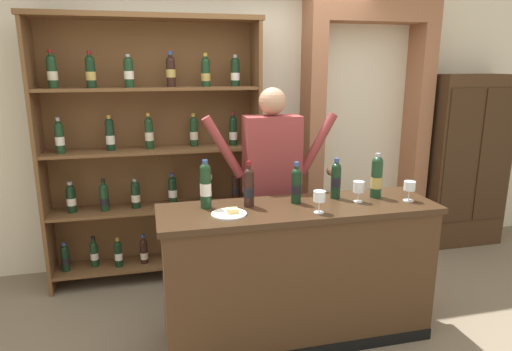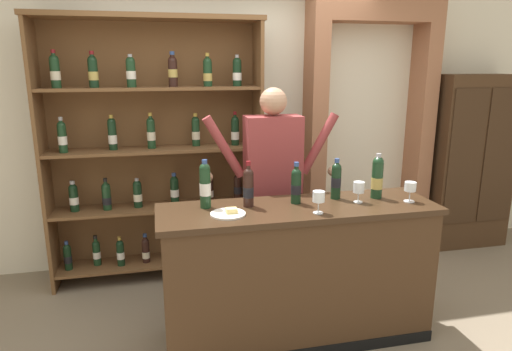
# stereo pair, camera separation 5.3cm
# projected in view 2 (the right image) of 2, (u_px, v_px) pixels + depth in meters

# --- Properties ---
(ground_plane) EXTENTS (14.00, 14.00, 0.02)m
(ground_plane) POSITION_uv_depth(u_px,v_px,m) (269.00, 340.00, 3.16)
(ground_plane) COLOR #7A6B56
(back_wall) EXTENTS (12.00, 0.19, 3.54)m
(back_wall) POSITION_uv_depth(u_px,v_px,m) (229.00, 77.00, 4.23)
(back_wall) COLOR beige
(back_wall) RESTS_ON ground
(wine_shelf) EXTENTS (1.87, 0.37, 2.28)m
(wine_shelf) POSITION_uv_depth(u_px,v_px,m) (155.00, 147.00, 3.87)
(wine_shelf) COLOR brown
(wine_shelf) RESTS_ON ground
(archway_doorway) EXTENTS (1.29, 0.45, 2.54)m
(archway_doorway) POSITION_uv_depth(u_px,v_px,m) (365.00, 112.00, 4.49)
(archway_doorway) COLOR #9E6647
(archway_doorway) RESTS_ON ground
(side_cabinet) EXTENTS (0.84, 0.44, 1.79)m
(side_cabinet) POSITION_uv_depth(u_px,v_px,m) (468.00, 161.00, 4.69)
(side_cabinet) COLOR #422B19
(side_cabinet) RESTS_ON ground
(tasting_counter) EXTENTS (1.87, 0.56, 0.97)m
(tasting_counter) POSITION_uv_depth(u_px,v_px,m) (297.00, 273.00, 3.08)
(tasting_counter) COLOR #422B19
(tasting_counter) RESTS_ON ground
(shopkeeper) EXTENTS (1.09, 0.22, 1.72)m
(shopkeeper) POSITION_uv_depth(u_px,v_px,m) (273.00, 172.00, 3.47)
(shopkeeper) COLOR #2D3347
(shopkeeper) RESTS_ON ground
(tasting_bottle_riserva) EXTENTS (0.07, 0.07, 0.32)m
(tasting_bottle_riserva) POSITION_uv_depth(u_px,v_px,m) (205.00, 185.00, 2.90)
(tasting_bottle_riserva) COLOR #19381E
(tasting_bottle_riserva) RESTS_ON tasting_counter
(tasting_bottle_chianti) EXTENTS (0.07, 0.07, 0.31)m
(tasting_bottle_chianti) POSITION_uv_depth(u_px,v_px,m) (248.00, 187.00, 2.93)
(tasting_bottle_chianti) COLOR black
(tasting_bottle_chianti) RESTS_ON tasting_counter
(tasting_bottle_brunello) EXTENTS (0.07, 0.07, 0.28)m
(tasting_bottle_brunello) POSITION_uv_depth(u_px,v_px,m) (296.00, 185.00, 3.00)
(tasting_bottle_brunello) COLOR black
(tasting_bottle_brunello) RESTS_ON tasting_counter
(tasting_bottle_super_tuscan) EXTENTS (0.07, 0.07, 0.29)m
(tasting_bottle_super_tuscan) POSITION_uv_depth(u_px,v_px,m) (336.00, 180.00, 3.10)
(tasting_bottle_super_tuscan) COLOR black
(tasting_bottle_super_tuscan) RESTS_ON tasting_counter
(tasting_bottle_prosecco) EXTENTS (0.08, 0.08, 0.32)m
(tasting_bottle_prosecco) POSITION_uv_depth(u_px,v_px,m) (377.00, 177.00, 3.12)
(tasting_bottle_prosecco) COLOR #19381E
(tasting_bottle_prosecco) RESTS_ON tasting_counter
(wine_glass_spare) EXTENTS (0.08, 0.08, 0.14)m
(wine_glass_spare) POSITION_uv_depth(u_px,v_px,m) (319.00, 198.00, 2.80)
(wine_glass_spare) COLOR silver
(wine_glass_spare) RESTS_ON tasting_counter
(wine_glass_right) EXTENTS (0.08, 0.08, 0.14)m
(wine_glass_right) POSITION_uv_depth(u_px,v_px,m) (410.00, 188.00, 3.04)
(wine_glass_right) COLOR silver
(wine_glass_right) RESTS_ON tasting_counter
(wine_glass_left) EXTENTS (0.08, 0.08, 0.14)m
(wine_glass_left) POSITION_uv_depth(u_px,v_px,m) (359.00, 188.00, 3.02)
(wine_glass_left) COLOR silver
(wine_glass_left) RESTS_ON tasting_counter
(cheese_plate) EXTENTS (0.22, 0.22, 0.04)m
(cheese_plate) POSITION_uv_depth(u_px,v_px,m) (229.00, 213.00, 2.79)
(cheese_plate) COLOR white
(cheese_plate) RESTS_ON tasting_counter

